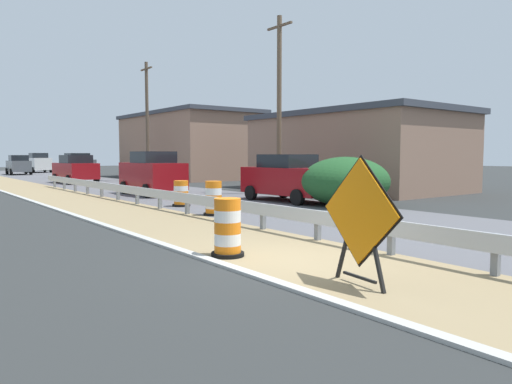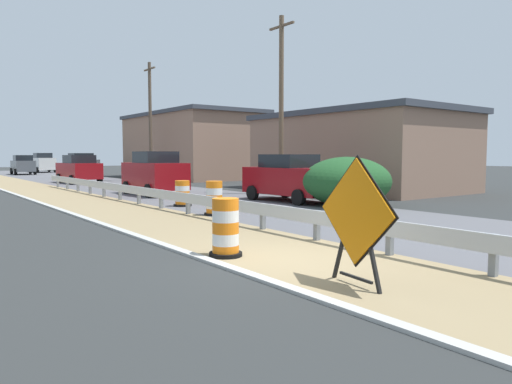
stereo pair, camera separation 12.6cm
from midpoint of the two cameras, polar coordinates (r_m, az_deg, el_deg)
ground_plane at (r=9.08m, az=3.91°, el=-8.15°), size 160.00×160.00×0.00m
median_dirt_strip at (r=9.36m, az=5.89°, el=-7.76°), size 3.25×120.00×0.01m
far_lane_asphalt at (r=13.24m, az=21.91°, el=-4.46°), size 6.75×120.00×0.00m
curb_near_edge at (r=8.30m, az=-2.95°, el=-9.32°), size 0.20×120.00×0.11m
guardrail_median at (r=9.73m, az=15.35°, el=-4.35°), size 0.18×51.39×0.71m
warning_sign_diamond at (r=7.33m, az=11.84°, el=-2.85°), size 0.26×1.69×1.99m
traffic_barrel_nearest at (r=9.31m, az=-3.82°, el=-4.58°), size 0.65×0.65×1.14m
traffic_barrel_close at (r=15.67m, az=-5.34°, el=-0.93°), size 0.67×0.67×1.13m
traffic_barrel_mid at (r=18.57m, az=-9.16°, el=-0.33°), size 0.70×0.70×0.99m
car_lead_near_lane at (r=53.66m, az=-26.64°, el=2.92°), size 2.09×4.06×1.97m
car_trailing_near_lane at (r=45.15m, az=-20.65°, el=3.02°), size 2.09×4.32×2.14m
car_lead_far_lane at (r=24.19m, az=-12.47°, el=2.21°), size 2.10×4.26×2.15m
car_mid_far_lane at (r=59.54m, az=-24.63°, el=3.21°), size 2.12×4.46×2.20m
car_trailing_far_lane at (r=35.84m, az=-20.92°, el=2.59°), size 2.25×4.37×1.97m
car_distant_a at (r=20.43m, az=3.86°, el=1.72°), size 2.28×4.49×2.01m
roadside_shop_near at (r=27.57m, az=11.76°, el=4.82°), size 7.38×11.48×4.37m
roadside_shop_far at (r=41.67m, az=-8.26°, el=5.52°), size 7.33×13.83×5.55m
utility_pole_near at (r=24.25m, az=2.64°, el=10.62°), size 0.24×1.80×8.85m
utility_pole_mid at (r=37.29m, az=-13.01°, el=8.42°), size 0.24×1.80×8.93m
bush_roadside at (r=18.76m, az=10.46°, el=1.26°), size 3.42×3.42×1.91m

